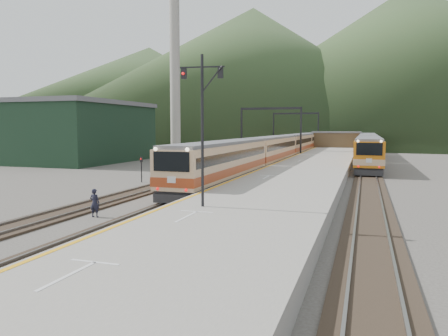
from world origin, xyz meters
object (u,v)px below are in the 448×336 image
(main_train, at_px, (296,145))
(worker, at_px, (95,203))
(second_train, at_px, (368,145))
(signal_mast, at_px, (202,115))

(main_train, bearing_deg, worker, -93.03)
(main_train, distance_m, second_train, 11.51)
(second_train, xyz_separation_m, worker, (-14.33, -53.83, -1.23))
(signal_mast, bearing_deg, second_train, 81.66)
(main_train, xyz_separation_m, signal_mast, (3.57, -53.60, 3.49))
(signal_mast, relative_size, worker, 4.68)
(second_train, distance_m, worker, 55.72)
(main_train, distance_m, signal_mast, 53.83)
(signal_mast, bearing_deg, main_train, 93.81)
(second_train, relative_size, worker, 38.14)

